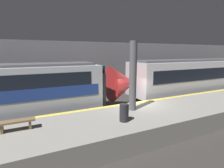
{
  "coord_description": "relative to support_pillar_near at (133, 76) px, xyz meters",
  "views": [
    {
      "loc": [
        -6.29,
        -9.45,
        4.32
      ],
      "look_at": [
        -1.29,
        0.9,
        2.24
      ],
      "focal_mm": 28.0,
      "sensor_mm": 36.0,
      "label": 1
    }
  ],
  "objects": [
    {
      "name": "trash_bin",
      "position": [
        -1.28,
        -1.28,
        -1.52
      ],
      "size": [
        0.44,
        0.44,
        0.85
      ],
      "color": "#232328",
      "rests_on": "platform"
    },
    {
      "name": "station_rear_barrier",
      "position": [
        1.03,
        7.73,
        -0.35
      ],
      "size": [
        50.0,
        0.15,
        5.31
      ],
      "color": "gray",
      "rests_on": "ground"
    },
    {
      "name": "platform_bench",
      "position": [
        -5.89,
        -0.19,
        -1.61
      ],
      "size": [
        1.5,
        0.4,
        0.45
      ],
      "color": "brown",
      "rests_on": "platform"
    },
    {
      "name": "support_pillar_near",
      "position": [
        0.0,
        0.0,
        0.0
      ],
      "size": [
        0.41,
        0.41,
        3.89
      ],
      "color": "#56565B",
      "rests_on": "platform"
    },
    {
      "name": "train_modern",
      "position": [
        9.15,
        3.49,
        -1.11
      ],
      "size": [
        17.19,
        3.06,
        3.68
      ],
      "color": "black",
      "rests_on": "ground"
    },
    {
      "name": "platform",
      "position": [
        1.03,
        -0.66,
        -2.47
      ],
      "size": [
        40.0,
        3.83,
        1.07
      ],
      "color": "gray",
      "rests_on": "ground"
    },
    {
      "name": "ground_plane",
      "position": [
        1.03,
        1.25,
        -3.01
      ],
      "size": [
        120.0,
        120.0,
        0.0
      ],
      "primitive_type": "plane",
      "color": "#33302D"
    }
  ]
}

